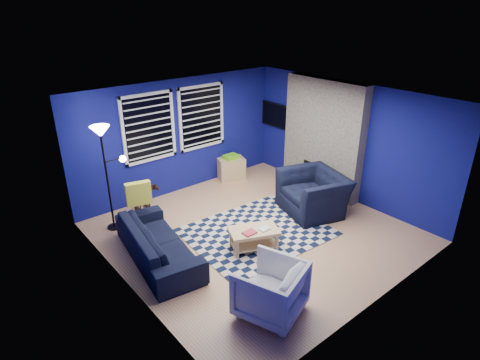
# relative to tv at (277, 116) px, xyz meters

# --- Properties ---
(floor) EXTENTS (5.00, 5.00, 0.00)m
(floor) POSITION_rel_tv_xyz_m (-2.45, -2.00, -1.40)
(floor) COLOR tan
(floor) RESTS_ON ground
(ceiling) EXTENTS (5.00, 5.00, 0.00)m
(ceiling) POSITION_rel_tv_xyz_m (-2.45, -2.00, 1.10)
(ceiling) COLOR white
(ceiling) RESTS_ON wall_back
(wall_back) EXTENTS (5.00, 0.00, 5.00)m
(wall_back) POSITION_rel_tv_xyz_m (-2.45, 0.50, -0.15)
(wall_back) COLOR navy
(wall_back) RESTS_ON floor
(wall_left) EXTENTS (0.00, 5.00, 5.00)m
(wall_left) POSITION_rel_tv_xyz_m (-4.95, -2.00, -0.15)
(wall_left) COLOR navy
(wall_left) RESTS_ON floor
(wall_right) EXTENTS (0.00, 5.00, 5.00)m
(wall_right) POSITION_rel_tv_xyz_m (0.05, -2.00, -0.15)
(wall_right) COLOR navy
(wall_right) RESTS_ON floor
(fireplace) EXTENTS (0.65, 2.00, 2.50)m
(fireplace) POSITION_rel_tv_xyz_m (-0.09, -1.50, -0.20)
(fireplace) COLOR gray
(fireplace) RESTS_ON floor
(window_left) EXTENTS (1.17, 0.06, 1.42)m
(window_left) POSITION_rel_tv_xyz_m (-3.20, 0.46, 0.20)
(window_left) COLOR black
(window_left) RESTS_ON wall_back
(window_right) EXTENTS (1.17, 0.06, 1.42)m
(window_right) POSITION_rel_tv_xyz_m (-1.90, 0.46, 0.20)
(window_right) COLOR black
(window_right) RESTS_ON wall_back
(tv) EXTENTS (0.07, 1.00, 0.58)m
(tv) POSITION_rel_tv_xyz_m (0.00, 0.00, 0.00)
(tv) COLOR black
(tv) RESTS_ON wall_right
(rug) EXTENTS (2.62, 2.15, 0.02)m
(rug) POSITION_rel_tv_xyz_m (-2.43, -2.01, -1.39)
(rug) COLOR black
(rug) RESTS_ON floor
(sofa) EXTENTS (2.23, 1.15, 0.62)m
(sofa) POSITION_rel_tv_xyz_m (-4.24, -1.57, -1.09)
(sofa) COLOR black
(sofa) RESTS_ON floor
(armchair_big) EXTENTS (1.53, 1.42, 0.82)m
(armchair_big) POSITION_rel_tv_xyz_m (-1.00, -2.11, -0.99)
(armchair_big) COLOR black
(armchair_big) RESTS_ON floor
(armchair_bent) EXTENTS (1.07, 1.08, 0.77)m
(armchair_bent) POSITION_rel_tv_xyz_m (-3.69, -3.68, -1.01)
(armchair_bent) COLOR gray
(armchair_bent) RESTS_ON floor
(rocking_horse) EXTENTS (0.48, 0.64, 0.49)m
(rocking_horse) POSITION_rel_tv_xyz_m (-3.65, -0.02, -1.08)
(rocking_horse) COLOR #482C17
(rocking_horse) RESTS_ON floor
(coffee_table) EXTENTS (0.95, 0.77, 0.42)m
(coffee_table) POSITION_rel_tv_xyz_m (-2.84, -2.39, -1.11)
(coffee_table) COLOR #D5B578
(coffee_table) RESTS_ON rug
(cabinet) EXTENTS (0.72, 0.59, 0.61)m
(cabinet) POSITION_rel_tv_xyz_m (-1.24, 0.25, -1.13)
(cabinet) COLOR #D5B578
(cabinet) RESTS_ON floor
(floor_lamp) EXTENTS (0.55, 0.34, 2.01)m
(floor_lamp) POSITION_rel_tv_xyz_m (-4.39, -0.14, 0.24)
(floor_lamp) COLOR black
(floor_lamp) RESTS_ON floor
(throw_pillow) EXTENTS (0.46, 0.24, 0.42)m
(throw_pillow) POSITION_rel_tv_xyz_m (-4.09, -0.69, -0.57)
(throw_pillow) COLOR yellow
(throw_pillow) RESTS_ON sofa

